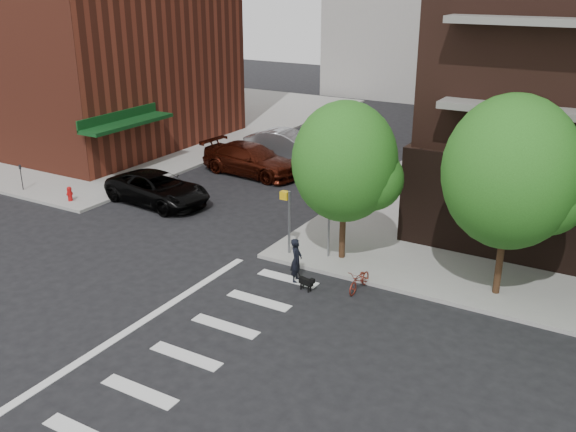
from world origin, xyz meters
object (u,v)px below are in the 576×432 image
scooter (360,280)px  dog_walker (296,260)px  fire_hydrant (70,193)px  parked_car_black (158,189)px  parked_car_silver (287,145)px  parked_car_maroon (251,160)px

scooter → dog_walker: bearing=-166.6°
fire_hydrant → scooter: (16.17, -1.30, -0.15)m
fire_hydrant → scooter: size_ratio=0.48×
parked_car_black → parked_car_silver: size_ratio=1.06×
parked_car_silver → dog_walker: size_ratio=3.11×
parked_car_maroon → scooter: 14.96m
fire_hydrant → parked_car_maroon: bearing=59.9°
parked_car_maroon → dog_walker: (8.85, -10.44, -0.03)m
parked_car_maroon → dog_walker: bearing=-134.6°
fire_hydrant → parked_car_maroon: 9.99m
parked_car_silver → dog_walker: parked_car_silver is taller
parked_car_black → dog_walker: dog_walker is taller
parked_car_black → dog_walker: 10.87m
parked_car_silver → scooter: (11.17, -13.92, -0.46)m
dog_walker → fire_hydrant: bearing=68.4°
parked_car_maroon → parked_car_silver: size_ratio=1.15×
parked_car_black → parked_car_silver: 10.48m
parked_car_maroon → dog_walker: parked_car_maroon is taller
fire_hydrant → scooter: 16.22m
parked_car_maroon → dog_walker: size_ratio=3.56×
parked_car_black → parked_car_silver: bearing=-0.9°
scooter → parked_car_silver: bearing=130.0°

